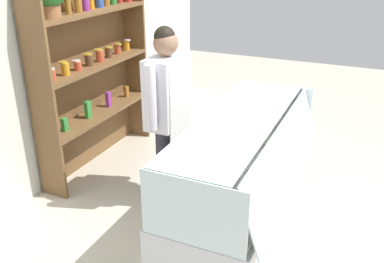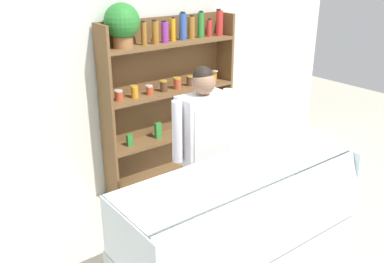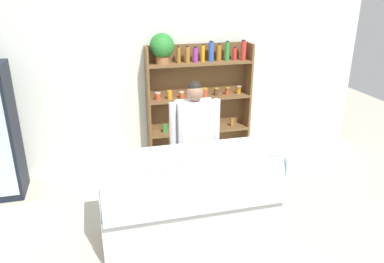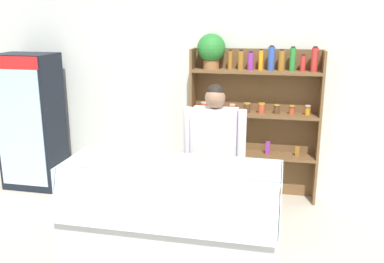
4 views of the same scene
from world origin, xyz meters
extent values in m
cube|color=silver|center=(0.00, 2.09, 1.35)|extent=(6.80, 0.10, 2.70)
cube|color=brown|center=(0.68, 2.00, 0.94)|extent=(1.59, 0.02, 1.87)
cube|color=brown|center=(-0.10, 1.86, 0.94)|extent=(0.03, 0.28, 1.87)
cube|color=brown|center=(1.46, 1.86, 0.94)|extent=(0.03, 0.28, 1.87)
cube|color=brown|center=(0.68, 1.86, 0.56)|extent=(1.53, 0.28, 0.04)
cube|color=brown|center=(0.68, 1.86, 1.09)|extent=(1.53, 0.28, 0.04)
cube|color=brown|center=(0.68, 1.86, 1.61)|extent=(1.53, 0.28, 0.04)
cylinder|color=#996038|center=(0.13, 1.86, 1.68)|extent=(0.20, 0.20, 0.11)
sphere|color=#297B2D|center=(0.13, 1.86, 1.89)|extent=(0.35, 0.35, 0.35)
cylinder|color=#9E6623|center=(0.37, 1.86, 1.74)|extent=(0.06, 0.06, 0.22)
cylinder|color=black|center=(0.37, 1.86, 1.86)|extent=(0.04, 0.04, 0.02)
cylinder|color=#9E6623|center=(0.50, 1.85, 1.74)|extent=(0.07, 0.07, 0.22)
cylinder|color=black|center=(0.50, 1.86, 1.86)|extent=(0.05, 0.05, 0.02)
cylinder|color=purple|center=(0.61, 1.85, 1.73)|extent=(0.07, 0.07, 0.21)
cylinder|color=black|center=(0.61, 1.86, 1.85)|extent=(0.05, 0.05, 0.02)
cylinder|color=orange|center=(0.73, 1.87, 1.75)|extent=(0.06, 0.06, 0.23)
cylinder|color=black|center=(0.73, 1.86, 1.87)|extent=(0.04, 0.04, 0.02)
cylinder|color=#3356B2|center=(0.86, 1.86, 1.77)|extent=(0.08, 0.08, 0.28)
cylinder|color=black|center=(0.86, 1.86, 1.92)|extent=(0.05, 0.05, 0.02)
cylinder|color=#9E6623|center=(0.98, 1.87, 1.75)|extent=(0.08, 0.08, 0.24)
cylinder|color=black|center=(0.98, 1.86, 1.87)|extent=(0.05, 0.05, 0.02)
cylinder|color=#2D8C38|center=(1.10, 1.87, 1.77)|extent=(0.07, 0.07, 0.27)
cylinder|color=black|center=(1.10, 1.86, 1.91)|extent=(0.05, 0.05, 0.02)
cylinder|color=red|center=(1.22, 1.87, 1.72)|extent=(0.06, 0.06, 0.18)
cylinder|color=black|center=(1.22, 1.86, 1.82)|extent=(0.04, 0.04, 0.02)
cylinder|color=red|center=(1.35, 1.84, 1.77)|extent=(0.08, 0.08, 0.27)
cylinder|color=black|center=(1.35, 1.86, 1.91)|extent=(0.05, 0.05, 0.02)
cylinder|color=#BF4C2D|center=(0.05, 1.86, 1.15)|extent=(0.08, 0.08, 0.10)
cylinder|color=silver|center=(0.05, 1.86, 1.21)|extent=(0.08, 0.08, 0.01)
cylinder|color=orange|center=(0.22, 1.84, 1.16)|extent=(0.07, 0.07, 0.12)
cylinder|color=gold|center=(0.22, 1.86, 1.23)|extent=(0.08, 0.08, 0.01)
cylinder|color=#BF4C2D|center=(0.41, 1.85, 1.15)|extent=(0.08, 0.08, 0.08)
cylinder|color=silver|center=(0.41, 1.86, 1.20)|extent=(0.08, 0.08, 0.01)
cylinder|color=brown|center=(0.59, 1.86, 1.16)|extent=(0.08, 0.08, 0.11)
cylinder|color=gold|center=(0.59, 1.86, 1.22)|extent=(0.08, 0.08, 0.01)
cylinder|color=#BF4C2D|center=(0.77, 1.85, 1.16)|extent=(0.08, 0.08, 0.11)
cylinder|color=gold|center=(0.77, 1.86, 1.23)|extent=(0.09, 0.09, 0.01)
cylinder|color=brown|center=(0.95, 1.87, 1.16)|extent=(0.07, 0.07, 0.10)
cylinder|color=gold|center=(0.95, 1.86, 1.21)|extent=(0.07, 0.07, 0.01)
cylinder|color=#BF4C2D|center=(1.13, 1.88, 1.16)|extent=(0.07, 0.07, 0.10)
cylinder|color=gold|center=(1.13, 1.86, 1.21)|extent=(0.07, 0.07, 0.01)
cylinder|color=orange|center=(1.32, 1.88, 1.16)|extent=(0.07, 0.07, 0.11)
cylinder|color=silver|center=(1.32, 1.86, 1.22)|extent=(0.07, 0.07, 0.01)
cube|color=#2D8C38|center=(0.14, 1.86, 0.64)|extent=(0.06, 0.04, 0.13)
cube|color=#2D8C38|center=(0.50, 1.86, 0.67)|extent=(0.08, 0.05, 0.18)
cube|color=purple|center=(0.86, 1.86, 0.66)|extent=(0.06, 0.04, 0.16)
cube|color=#9E6623|center=(1.23, 1.86, 0.64)|extent=(0.05, 0.04, 0.12)
cube|color=silver|center=(0.09, 0.09, 0.28)|extent=(1.94, 0.71, 0.55)
cube|color=white|center=(0.09, 0.09, 0.57)|extent=(1.88, 0.65, 0.03)
cube|color=silver|center=(0.09, -0.25, 0.78)|extent=(1.90, 0.16, 0.47)
cube|color=silver|center=(0.09, 0.14, 1.00)|extent=(1.90, 0.55, 0.01)
cube|color=silver|center=(-0.87, 0.09, 0.78)|extent=(0.01, 0.67, 0.45)
cube|color=silver|center=(1.05, 0.09, 0.78)|extent=(0.01, 0.67, 0.45)
cube|color=tan|center=(-0.69, 0.17, 0.61)|extent=(0.17, 0.14, 0.05)
cube|color=beige|center=(-0.43, 0.17, 0.61)|extent=(0.16, 0.14, 0.05)
cube|color=white|center=(-0.43, -0.04, 0.61)|extent=(0.05, 0.03, 0.02)
cube|color=beige|center=(-0.17, 0.17, 0.61)|extent=(0.16, 0.14, 0.05)
cube|color=white|center=(-0.17, -0.04, 0.61)|extent=(0.05, 0.03, 0.02)
cube|color=tan|center=(0.09, 0.17, 0.61)|extent=(0.16, 0.10, 0.04)
cube|color=white|center=(0.09, -0.04, 0.61)|extent=(0.05, 0.03, 0.02)
cube|color=beige|center=(0.35, 0.17, 0.61)|extent=(0.16, 0.13, 0.05)
cube|color=white|center=(0.35, -0.04, 0.61)|extent=(0.05, 0.03, 0.02)
cube|color=tan|center=(0.61, 0.17, 0.61)|extent=(0.16, 0.13, 0.05)
cube|color=white|center=(0.61, -0.04, 0.61)|extent=(0.05, 0.03, 0.02)
cube|color=beige|center=(0.87, 0.17, 0.61)|extent=(0.17, 0.12, 0.05)
cube|color=white|center=(0.87, -0.04, 0.61)|extent=(0.05, 0.03, 0.02)
cylinder|color=#A35B4C|center=(-0.70, -0.02, 0.66)|extent=(0.18, 0.17, 0.15)
cylinder|color=#C1706B|center=(-0.48, -0.02, 0.65)|extent=(0.15, 0.14, 0.13)
cylinder|color=white|center=(0.57, 0.00, 0.68)|extent=(0.07, 0.07, 0.20)
cylinder|color=white|center=(0.67, 0.00, 0.68)|extent=(0.07, 0.07, 0.19)
cylinder|color=#2D2D38|center=(0.25, 0.87, 0.37)|extent=(0.13, 0.13, 0.74)
cylinder|color=#2D2D38|center=(0.45, 0.87, 0.37)|extent=(0.13, 0.13, 0.74)
cube|color=white|center=(0.35, 0.87, 1.04)|extent=(0.46, 0.24, 0.61)
cube|color=white|center=(0.35, 0.75, 0.72)|extent=(0.39, 0.01, 1.14)
cylinder|color=white|center=(0.07, 0.87, 1.07)|extent=(0.09, 0.09, 0.55)
cylinder|color=white|center=(0.63, 0.87, 1.07)|extent=(0.09, 0.09, 0.55)
sphere|color=#8C664C|center=(0.35, 0.87, 1.46)|extent=(0.21, 0.21, 0.21)
sphere|color=black|center=(0.35, 0.88, 1.51)|extent=(0.18, 0.18, 0.18)
camera|label=1|loc=(-2.76, -0.76, 2.21)|focal=40.00mm
camera|label=2|loc=(-1.87, -1.88, 2.43)|focal=40.00mm
camera|label=3|loc=(-0.79, -3.38, 2.69)|focal=35.00mm
camera|label=4|loc=(1.03, -3.33, 2.26)|focal=40.00mm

